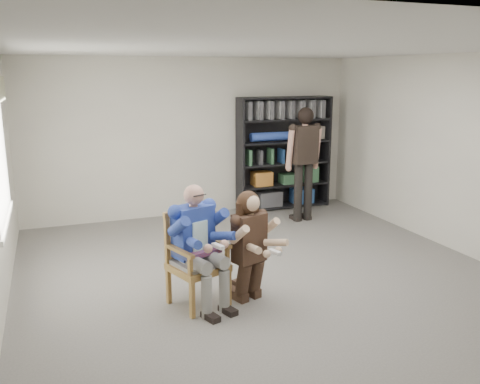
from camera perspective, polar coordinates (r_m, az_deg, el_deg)
name	(u,v)px	position (r m, az deg, el deg)	size (l,w,h in m)	color
room_shell	(274,172)	(5.91, 3.88, 2.22)	(6.00, 7.00, 2.80)	silver
floor	(273,285)	(6.33, 3.68, -10.33)	(6.00, 7.00, 0.01)	slate
window_left	(0,154)	(6.35, -25.34, 3.85)	(0.16, 2.00, 1.75)	white
armchair	(198,259)	(5.64, -4.74, -7.56)	(0.61, 0.59, 1.06)	#96653E
seated_man	(198,246)	(5.58, -4.77, -6.03)	(0.59, 0.83, 1.38)	#1F2697
kneeling_woman	(251,248)	(5.67, 1.25, -6.30)	(0.53, 0.85, 1.26)	#39261F
bookshelf	(284,153)	(9.61, 4.95, 4.34)	(1.80, 0.38, 2.10)	black
standing_man	(304,166)	(8.79, 7.18, 2.95)	(0.60, 0.33, 1.95)	black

